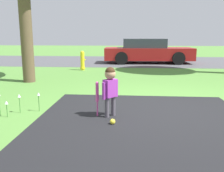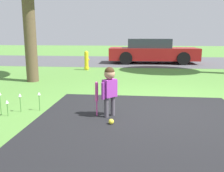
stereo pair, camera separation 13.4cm
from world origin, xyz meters
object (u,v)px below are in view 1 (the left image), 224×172
object	(u,v)px
fire_hydrant	(82,61)
sports_ball	(113,122)
child	(110,85)
baseball_bat	(97,94)
parked_car	(147,51)

from	to	relation	value
fire_hydrant	sports_ball	bearing A→B (deg)	-74.57
child	fire_hydrant	bearing A→B (deg)	57.07
child	baseball_bat	distance (m)	0.29
sports_ball	fire_hydrant	bearing A→B (deg)	105.43
child	baseball_bat	bearing A→B (deg)	127.82
child	sports_ball	size ratio (longest dim) A/B	9.90
baseball_bat	sports_ball	distance (m)	0.63
sports_ball	parked_car	bearing A→B (deg)	83.33
sports_ball	parked_car	distance (m)	9.43
child	parked_car	size ratio (longest dim) A/B	0.20
baseball_bat	sports_ball	bearing A→B (deg)	-53.12
fire_hydrant	parked_car	distance (m)	4.13
sports_ball	child	bearing A→B (deg)	100.51
baseball_bat	parked_car	world-z (taller)	parked_car
child	fire_hydrant	world-z (taller)	child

